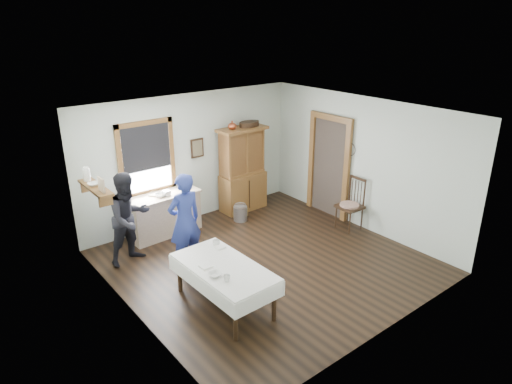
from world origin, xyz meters
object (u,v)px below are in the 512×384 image
spindle_chair (350,204)px  figure_dark (130,221)px  wicker_basket (239,212)px  woman_blue (185,224)px  pail (240,213)px  work_counter (164,215)px  dining_table (224,286)px  china_hutch (243,170)px

spindle_chair → figure_dark: (-4.05, 1.56, 0.23)m
spindle_chair → wicker_basket: size_ratio=3.40×
wicker_basket → figure_dark: size_ratio=0.21×
wicker_basket → woman_blue: 2.39m
spindle_chair → pail: (-1.50, 1.73, -0.39)m
work_counter → dining_table: bearing=-102.3°
spindle_chair → figure_dark: bearing=161.9°
wicker_basket → dining_table: bearing=-130.4°
figure_dark → wicker_basket: bearing=-1.9°
china_hutch → woman_blue: 2.69m
china_hutch → woman_blue: bearing=-150.0°
spindle_chair → wicker_basket: 2.42m
dining_table → spindle_chair: spindle_chair is taller
dining_table → pail: size_ratio=5.41×
work_counter → wicker_basket: work_counter is taller
dining_table → wicker_basket: size_ratio=5.33×
dining_table → figure_dark: figure_dark is taller
spindle_chair → pail: spindle_chair is taller
dining_table → work_counter: bearing=80.6°
dining_table → figure_dark: 2.26m
woman_blue → spindle_chair: bearing=165.0°
work_counter → wicker_basket: size_ratio=4.61×
work_counter → dining_table: 2.80m
spindle_chair → pail: size_ratio=3.44×
work_counter → woman_blue: woman_blue is taller
dining_table → china_hutch: bearing=48.6°
work_counter → wicker_basket: 1.75m
pail → figure_dark: figure_dark is taller
work_counter → figure_dark: size_ratio=0.96×
spindle_chair → woman_blue: (-3.37, 0.80, 0.25)m
work_counter → figure_dark: 1.18m
dining_table → pail: dining_table is taller
work_counter → woman_blue: bearing=-104.9°
china_hutch → figure_dark: (-2.97, -0.64, -0.17)m
wicker_basket → figure_dark: figure_dark is taller
china_hutch → pail: china_hutch is taller
wicker_basket → figure_dark: bearing=-172.0°
woman_blue → figure_dark: woman_blue is taller
wicker_basket → woman_blue: (-1.99, -1.13, 0.70)m
dining_table → pail: (2.04, 2.33, -0.19)m
work_counter → spindle_chair: (3.09, -2.15, 0.12)m
woman_blue → work_counter: bearing=-103.7°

